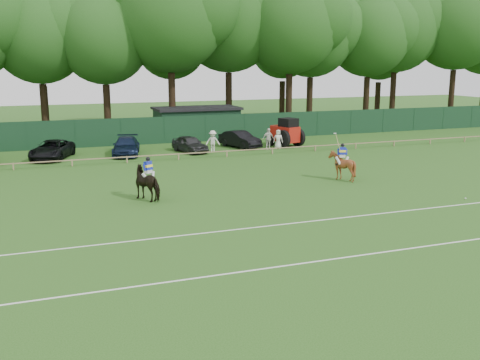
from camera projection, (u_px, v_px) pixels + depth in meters
name	position (u px, v px, depth m)	size (l,w,h in m)	color
ground	(252.00, 221.00, 26.98)	(160.00, 160.00, 0.00)	#1E4C14
horse_dark	(149.00, 183.00, 31.05)	(1.02, 2.24, 1.89)	black
horse_chestnut	(342.00, 166.00, 36.17)	(1.52, 1.70, 1.88)	brown
suv_black	(52.00, 150.00, 44.01)	(2.41, 5.23, 1.45)	black
sedan_navy	(126.00, 146.00, 45.79)	(2.04, 5.01, 1.45)	#111C37
hatch_grey	(190.00, 144.00, 47.22)	(1.64, 4.07, 1.39)	#313133
estate_black	(240.00, 139.00, 49.84)	(1.54, 4.42, 1.46)	black
spectator_left	(213.00, 141.00, 47.19)	(1.18, 0.68, 1.83)	silver
spectator_mid	(268.00, 139.00, 48.68)	(1.09, 0.45, 1.85)	silver
spectator_right	(278.00, 139.00, 49.09)	(0.82, 0.53, 1.67)	white
rider_dark	(148.00, 168.00, 30.87)	(0.87, 0.62, 1.41)	silver
rider_chestnut	(342.00, 153.00, 35.99)	(0.92, 0.74, 2.05)	silver
polo_ball	(465.00, 198.00, 31.28)	(0.09, 0.09, 0.09)	silver
pitch_lines	(283.00, 243.00, 23.78)	(60.00, 5.10, 0.01)	silver
pitch_rail	(166.00, 155.00, 43.37)	(62.10, 0.10, 0.50)	#997F5B
perimeter_fence	(143.00, 131.00, 51.44)	(92.08, 0.08, 2.50)	#14351E
utility_shed	(197.00, 122.00, 56.19)	(8.40, 4.40, 3.04)	#14331E
tree_row	(148.00, 133.00, 59.72)	(96.00, 12.00, 21.00)	#26561C
tractor	(286.00, 133.00, 50.34)	(2.85, 3.50, 2.56)	#B21A10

